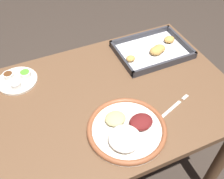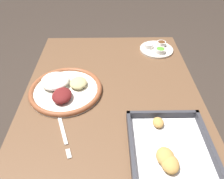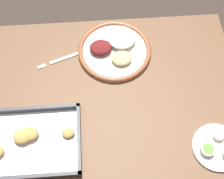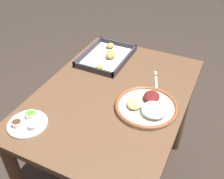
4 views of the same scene
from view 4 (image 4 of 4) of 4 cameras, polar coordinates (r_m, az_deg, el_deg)
ground_plane at (r=1.88m, az=0.14°, el=-18.91°), size 8.00×8.00×0.00m
dining_table at (r=1.40m, az=0.18°, el=-5.11°), size 1.01×0.72×0.75m
dinner_plate at (r=1.23m, az=7.70°, el=-3.63°), size 0.30×0.30×0.05m
fork at (r=1.39m, az=9.61°, el=1.07°), size 0.22×0.09×0.00m
saucer_plate at (r=1.20m, az=-17.93°, el=-6.90°), size 0.17×0.17×0.03m
baking_tray at (r=1.58m, az=-1.08°, el=7.25°), size 0.35×0.26×0.04m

